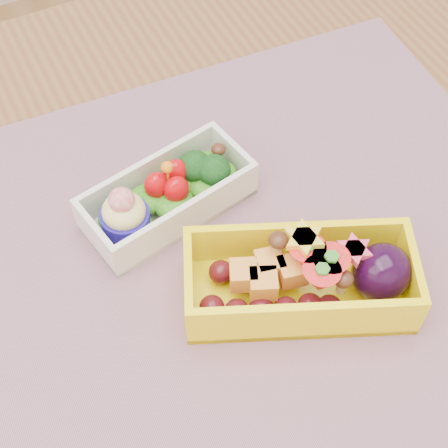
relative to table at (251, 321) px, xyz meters
name	(u,v)px	position (x,y,z in m)	size (l,w,h in m)	color
table	(251,321)	(0.00, 0.00, 0.00)	(1.20, 0.80, 0.75)	brown
placemat	(219,259)	(-0.02, 0.02, 0.10)	(0.57, 0.44, 0.00)	gray
bento_white	(167,196)	(-0.04, 0.08, 0.12)	(0.15, 0.09, 0.06)	silver
bento_yellow	(305,279)	(0.02, -0.04, 0.13)	(0.19, 0.14, 0.06)	yellow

